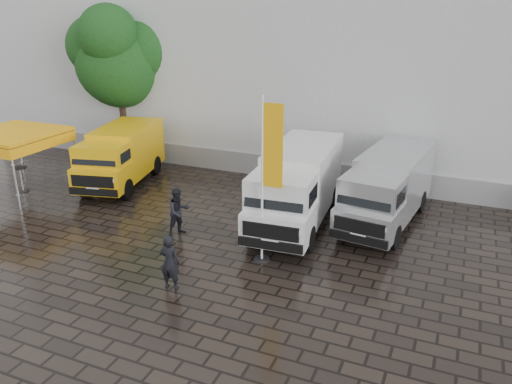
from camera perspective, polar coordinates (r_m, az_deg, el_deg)
ground at (r=15.33m, az=0.82°, el=-8.43°), size 120.00×120.00×0.00m
exhibition_hall at (r=28.61m, az=17.68°, el=16.81°), size 44.00×16.00×12.00m
hall_plinth at (r=21.73m, az=13.77°, el=1.37°), size 44.00×0.15×1.00m
van_yellow at (r=22.50m, az=-15.18°, el=3.83°), size 3.19×5.62×2.44m
van_white at (r=17.70m, az=4.70°, el=0.42°), size 2.53×6.39×2.71m
van_silver at (r=18.33m, az=14.75°, el=0.19°), size 2.64×6.01×2.52m
canopy_tent at (r=22.87m, az=-26.12°, el=5.84°), size 3.44×3.44×2.58m
flagpole at (r=14.48m, az=1.39°, el=2.18°), size 0.88×0.50×5.11m
tree at (r=26.39m, az=-15.24°, el=14.68°), size 4.37×4.37×7.84m
cocktail_table at (r=23.30m, az=-25.22°, el=1.31°), size 0.60×0.60×1.05m
person_front at (r=14.03m, az=-9.82°, el=-7.92°), size 0.63×0.44×1.62m
person_tent at (r=17.23m, az=-8.83°, el=-2.22°), size 0.94×1.01×1.66m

